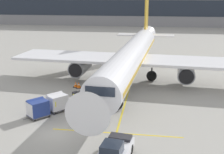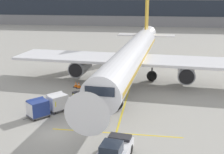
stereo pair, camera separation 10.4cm
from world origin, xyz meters
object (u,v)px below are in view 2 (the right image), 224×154
object	(u,v)px
safety_cone_engine_keepout	(79,85)
parked_airplane	(132,56)
baggage_cart_second	(38,108)
safety_cone_nose_mark	(85,88)
belt_loader	(86,95)
baggage_cart_lead	(57,102)
ground_crew_by_carts	(55,105)
safety_cone_wingtip	(76,84)
ground_crew_by_loader	(74,100)
pushback_tug	(114,151)

from	to	relation	value
safety_cone_engine_keepout	parked_airplane	bearing A→B (deg)	30.66
baggage_cart_second	safety_cone_nose_mark	size ratio (longest dim) A/B	3.53
belt_loader	baggage_cart_lead	size ratio (longest dim) A/B	1.75
ground_crew_by_carts	safety_cone_wingtip	size ratio (longest dim) A/B	2.35
belt_loader	safety_cone_nose_mark	bearing A→B (deg)	104.18
ground_crew_by_carts	safety_cone_engine_keepout	size ratio (longest dim) A/B	2.21
safety_cone_wingtip	safety_cone_engine_keepout	bearing A→B (deg)	-33.25
ground_crew_by_loader	ground_crew_by_carts	bearing A→B (deg)	-137.77
pushback_tug	baggage_cart_lead	bearing A→B (deg)	129.61
parked_airplane	baggage_cart_second	distance (m)	16.66
parked_airplane	safety_cone_wingtip	bearing A→B (deg)	-153.18
baggage_cart_second	safety_cone_engine_keepout	bearing A→B (deg)	80.56
safety_cone_nose_mark	pushback_tug	bearing A→B (deg)	-69.45
ground_crew_by_loader	safety_cone_nose_mark	bearing A→B (deg)	92.39
pushback_tug	safety_cone_wingtip	size ratio (longest dim) A/B	6.26
ground_crew_by_carts	ground_crew_by_loader	bearing A→B (deg)	42.23
safety_cone_nose_mark	parked_airplane	bearing A→B (deg)	40.62
baggage_cart_lead	pushback_tug	world-z (taller)	baggage_cart_lead
ground_crew_by_loader	safety_cone_nose_mark	distance (m)	6.58
ground_crew_by_loader	safety_cone_engine_keepout	size ratio (longest dim) A/B	2.21
parked_airplane	baggage_cart_second	size ratio (longest dim) A/B	16.81
baggage_cart_lead	pushback_tug	bearing A→B (deg)	-50.39
baggage_cart_second	ground_crew_by_carts	world-z (taller)	baggage_cart_second
ground_crew_by_loader	parked_airplane	bearing A→B (deg)	64.64
safety_cone_wingtip	baggage_cart_lead	bearing A→B (deg)	-88.49
parked_airplane	ground_crew_by_carts	bearing A→B (deg)	-118.68
belt_loader	pushback_tug	xyz separation A→B (m)	(5.00, -11.93, -0.09)
pushback_tug	baggage_cart_second	bearing A→B (deg)	141.54
ground_crew_by_loader	safety_cone_engine_keepout	world-z (taller)	ground_crew_by_loader
baggage_cart_lead	baggage_cart_second	size ratio (longest dim) A/B	1.00
safety_cone_engine_keepout	safety_cone_wingtip	bearing A→B (deg)	146.75
safety_cone_wingtip	safety_cone_nose_mark	world-z (taller)	safety_cone_wingtip
safety_cone_engine_keepout	safety_cone_wingtip	distance (m)	0.61
parked_airplane	baggage_cart_second	world-z (taller)	parked_airplane
pushback_tug	ground_crew_by_loader	world-z (taller)	pushback_tug
ground_crew_by_loader	ground_crew_by_carts	xyz separation A→B (m)	(-1.66, -1.50, 0.00)
ground_crew_by_loader	safety_cone_engine_keepout	distance (m)	7.54
ground_crew_by_carts	safety_cone_engine_keepout	bearing A→B (deg)	88.23
baggage_cart_lead	baggage_cart_second	xyz separation A→B (m)	(-1.38, -2.01, 0.00)
baggage_cart_lead	pushback_tug	size ratio (longest dim) A/B	0.56
baggage_cart_lead	safety_cone_engine_keepout	xyz separation A→B (m)	(0.29, 8.05, -0.61)
baggage_cart_lead	baggage_cart_second	bearing A→B (deg)	-124.59
pushback_tug	ground_crew_by_carts	bearing A→B (deg)	132.30
parked_airplane	ground_crew_by_carts	distance (m)	14.97
parked_airplane	ground_crew_by_carts	xyz separation A→B (m)	(-7.07, -12.92, -2.72)
belt_loader	ground_crew_by_carts	distance (m)	4.46
baggage_cart_lead	ground_crew_by_carts	bearing A→B (deg)	-89.05
baggage_cart_second	safety_cone_nose_mark	bearing A→B (deg)	73.20
safety_cone_wingtip	safety_cone_nose_mark	xyz separation A→B (m)	(1.62, -1.18, -0.00)
baggage_cart_lead	safety_cone_wingtip	size ratio (longest dim) A/B	3.50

